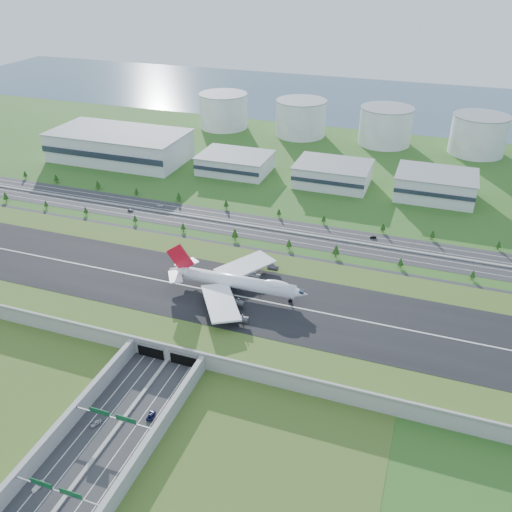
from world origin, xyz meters
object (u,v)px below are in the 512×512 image
(car_0, at_px, (96,423))
(car_1, at_px, (38,486))
(car_5, at_px, (373,237))
(car_2, at_px, (151,416))
(fuel_tank_a, at_px, (224,111))
(boeing_747, at_px, (236,282))
(car_4, at_px, (131,210))
(car_7, at_px, (160,205))

(car_0, xyz_separation_m, car_1, (-2.58, -32.11, -0.05))
(car_5, bearing_deg, car_1, -42.27)
(car_2, distance_m, car_5, 198.81)
(fuel_tank_a, bearing_deg, boeing_747, -66.40)
(fuel_tank_a, xyz_separation_m, car_5, (191.49, -204.76, -16.68))
(fuel_tank_a, height_order, car_5, fuel_tank_a)
(car_2, bearing_deg, boeing_747, -101.53)
(car_2, xyz_separation_m, car_5, (61.50, 189.06, -0.08))
(fuel_tank_a, bearing_deg, car_0, -74.67)
(car_0, height_order, car_4, car_0)
(car_1, xyz_separation_m, car_2, (21.55, 43.19, -0.02))
(fuel_tank_a, relative_size, car_7, 8.52)
(boeing_747, xyz_separation_m, car_1, (-25.64, -130.15, -13.93))
(car_4, height_order, car_7, car_7)
(car_0, bearing_deg, fuel_tank_a, 128.92)
(fuel_tank_a, distance_m, car_2, 415.05)
(boeing_747, distance_m, car_1, 133.38)
(boeing_747, height_order, car_4, boeing_747)
(boeing_747, xyz_separation_m, car_7, (-100.52, 100.13, -13.88))
(boeing_747, relative_size, car_5, 18.55)
(car_4, xyz_separation_m, car_5, (174.28, 16.48, -0.05))
(boeing_747, height_order, car_0, boeing_747)
(boeing_747, xyz_separation_m, car_4, (-116.88, 85.63, -13.99))
(car_0, xyz_separation_m, car_2, (18.97, 11.08, -0.08))
(fuel_tank_a, xyz_separation_m, car_0, (111.02, -404.91, -16.53))
(boeing_747, relative_size, car_1, 16.25)
(fuel_tank_a, distance_m, car_1, 450.57)
(car_7, bearing_deg, car_0, 15.51)
(boeing_747, distance_m, car_2, 88.16)
(car_4, distance_m, car_7, 21.86)
(car_4, bearing_deg, car_2, -154.13)
(car_1, bearing_deg, car_0, 94.34)
(fuel_tank_a, relative_size, car_1, 10.33)
(car_1, bearing_deg, car_4, 121.85)
(car_4, bearing_deg, car_0, -160.24)
(fuel_tank_a, distance_m, boeing_747, 334.89)
(car_0, relative_size, car_7, 0.85)
(car_4, height_order, car_5, car_4)
(car_1, xyz_separation_m, car_7, (-74.88, 230.28, 0.05))
(fuel_tank_a, height_order, car_7, fuel_tank_a)
(car_5, distance_m, car_7, 157.94)
(boeing_747, distance_m, car_4, 145.56)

